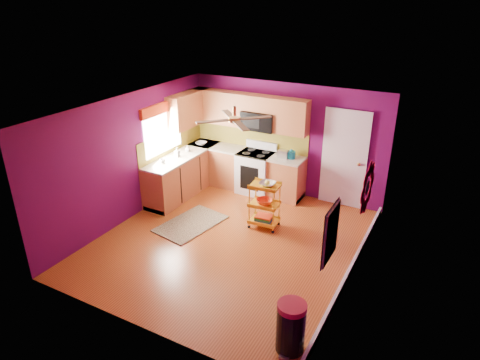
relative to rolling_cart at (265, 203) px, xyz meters
The scene contains 18 objects.
ground 1.00m from the rolling_cart, 112.11° to the right, with size 5.00×5.00×0.00m, color brown.
room_envelope 1.41m from the rolling_cart, 110.44° to the right, with size 4.54×5.04×2.52m.
lower_cabinets 1.96m from the rolling_cart, 148.65° to the left, with size 2.81×2.31×0.94m.
electric_range 1.63m from the rolling_cart, 122.49° to the left, with size 0.76×0.66×1.13m.
upper_cabinetry 2.45m from the rolling_cart, 138.77° to the left, with size 2.80×2.30×1.26m.
left_window 2.83m from the rolling_cart, behind, with size 0.08×1.35×1.08m.
panel_door 2.02m from the rolling_cart, 58.40° to the left, with size 0.95×0.11×2.15m.
right_wall_art 2.40m from the rolling_cart, 30.87° to the right, with size 0.04×2.74×1.04m.
ceiling_fan 1.90m from the rolling_cart, 118.46° to the right, with size 1.01×1.01×0.26m.
shag_rug 1.54m from the rolling_cart, 155.07° to the right, with size 0.84×1.38×0.02m, color black.
rolling_cart is the anchor object (origin of this frame).
trash_can 3.15m from the rolling_cart, 58.59° to the right, with size 0.39×0.42×0.72m.
teal_kettle 1.53m from the rolling_cart, 92.49° to the left, with size 0.18×0.18×0.21m.
toaster 1.48m from the rolling_cart, 99.17° to the left, with size 0.22×0.15×0.18m, color beige.
soap_bottle_a 2.36m from the rolling_cart, behind, with size 0.10×0.10×0.21m, color #EA3F72.
soap_bottle_b 2.43m from the rolling_cart, 162.45° to the left, with size 0.12×0.12×0.15m, color white.
counter_dish 2.64m from the rolling_cart, 150.64° to the left, with size 0.25×0.25×0.06m, color white.
counter_cup 2.39m from the rolling_cart, behind, with size 0.12×0.12×0.09m, color white.
Camera 1 is at (3.38, -5.87, 4.27)m, focal length 32.00 mm.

